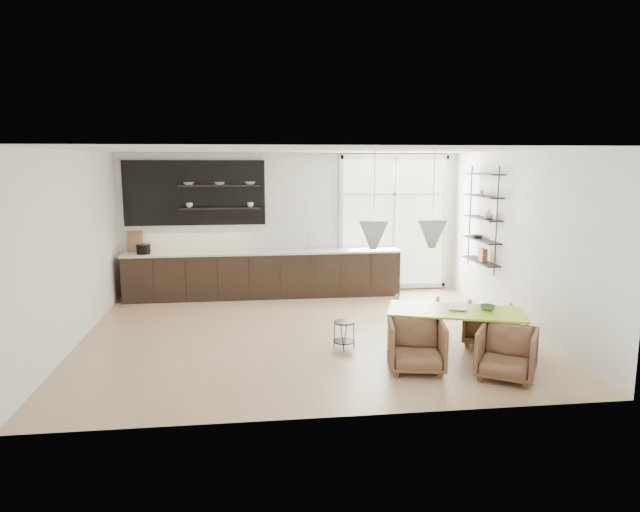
{
  "coord_description": "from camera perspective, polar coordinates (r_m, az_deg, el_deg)",
  "views": [
    {
      "loc": [
        -0.89,
        -8.73,
        2.75
      ],
      "look_at": [
        0.28,
        0.6,
        1.16
      ],
      "focal_mm": 32.0,
      "sensor_mm": 36.0,
      "label": 1
    }
  ],
  "objects": [
    {
      "name": "armchair_front_right",
      "position": [
        7.71,
        18.16,
        -9.25
      ],
      "size": [
        0.97,
        0.98,
        0.65
      ],
      "primitive_type": "imported",
      "rotation": [
        0.0,
        0.0,
        -0.57
      ],
      "color": "brown",
      "rests_on": "ground"
    },
    {
      "name": "kitchen_run",
      "position": [
        11.62,
        -6.1,
        -1.15
      ],
      "size": [
        5.54,
        0.69,
        2.75
      ],
      "color": "black",
      "rests_on": "ground"
    },
    {
      "name": "room",
      "position": [
        10.02,
        1.33,
        2.18
      ],
      "size": [
        7.02,
        6.01,
        2.91
      ],
      "color": "tan",
      "rests_on": "ground"
    },
    {
      "name": "armchair_back_left",
      "position": [
        8.97,
        9.48,
        -6.24
      ],
      "size": [
        0.91,
        0.92,
        0.65
      ],
      "primitive_type": "imported",
      "rotation": [
        0.0,
        0.0,
        2.76
      ],
      "color": "brown",
      "rests_on": "ground"
    },
    {
      "name": "wire_stool",
      "position": [
        8.45,
        2.42,
        -7.53
      ],
      "size": [
        0.33,
        0.33,
        0.41
      ],
      "rotation": [
        0.0,
        0.0,
        -0.33
      ],
      "color": "black",
      "rests_on": "ground"
    },
    {
      "name": "dining_table",
      "position": [
        8.22,
        13.45,
        -5.61
      ],
      "size": [
        2.04,
        1.41,
        0.68
      ],
      "rotation": [
        0.0,
        0.0,
        -0.33
      ],
      "color": "#A2CB1F",
      "rests_on": "ground"
    },
    {
      "name": "armchair_back_right",
      "position": [
        9.01,
        16.4,
        -6.57
      ],
      "size": [
        0.9,
        0.91,
        0.61
      ],
      "primitive_type": "imported",
      "rotation": [
        0.0,
        0.0,
        2.63
      ],
      "color": "brown",
      "rests_on": "ground"
    },
    {
      "name": "table_bowl",
      "position": [
        8.34,
        16.41,
        -4.95
      ],
      "size": [
        0.21,
        0.21,
        0.07
      ],
      "primitive_type": "imported",
      "rotation": [
        0.0,
        0.0,
        0.01
      ],
      "color": "#497442",
      "rests_on": "dining_table"
    },
    {
      "name": "armchair_front_left",
      "position": [
        7.7,
        9.61,
        -8.84
      ],
      "size": [
        0.84,
        0.86,
        0.67
      ],
      "primitive_type": "imported",
      "rotation": [
        0.0,
        0.0,
        -0.18
      ],
      "color": "brown",
      "rests_on": "ground"
    },
    {
      "name": "right_shelving",
      "position": [
        10.83,
        15.99,
        3.38
      ],
      "size": [
        0.26,
        1.22,
        1.9
      ],
      "color": "black",
      "rests_on": "ground"
    },
    {
      "name": "table_book",
      "position": [
        8.29,
        12.78,
        -5.02
      ],
      "size": [
        0.33,
        0.38,
        0.03
      ],
      "primitive_type": "imported",
      "rotation": [
        0.0,
        0.0,
        -0.35
      ],
      "color": "white",
      "rests_on": "dining_table"
    }
  ]
}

